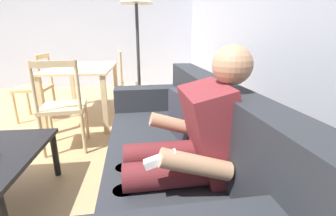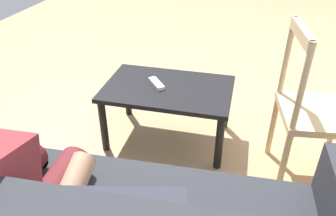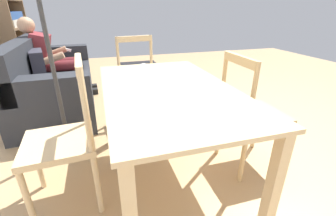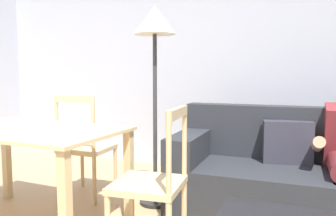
{
  "view_description": "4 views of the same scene",
  "coord_description": "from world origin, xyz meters",
  "px_view_note": "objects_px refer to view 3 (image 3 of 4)",
  "views": [
    {
      "loc": [
        2.58,
        1.77,
        1.15
      ],
      "look_at": [
        1.11,
        1.94,
        0.69
      ],
      "focal_mm": 24.85,
      "sensor_mm": 36.0,
      "label": 1
    },
    {
      "loc": [
        0.64,
        2.68,
        1.47
      ],
      "look_at": [
        1.1,
        0.79,
        0.25
      ],
      "focal_mm": 35.42,
      "sensor_mm": 36.0,
      "label": 2
    },
    {
      "loc": [
        -2.16,
        1.36,
        1.23
      ],
      "look_at": [
        -0.82,
        0.96,
        0.6
      ],
      "focal_mm": 24.27,
      "sensor_mm": 36.0,
      "label": 3
    },
    {
      "loc": [
        1.12,
        -0.87,
        1.14
      ],
      "look_at": [
        0.14,
        1.36,
        0.9
      ],
      "focal_mm": 35.8,
      "sensor_mm": 36.0,
      "label": 4
    }
  ],
  "objects_px": {
    "dining_chair_facing_couch": "(141,83)",
    "person_lounging": "(52,58)",
    "tv_remote": "(141,65)",
    "couch": "(53,81)",
    "bookshelf": "(11,35)",
    "dining_chair_by_doorway": "(251,114)",
    "dining_chair_near_wall": "(64,141)",
    "dining_table": "(168,103)",
    "coffee_table": "(142,71)"
  },
  "relations": [
    {
      "from": "coffee_table",
      "to": "dining_chair_facing_couch",
      "type": "xyz_separation_m",
      "value": [
        -0.89,
        0.18,
        0.1
      ]
    },
    {
      "from": "tv_remote",
      "to": "dining_chair_by_doorway",
      "type": "height_order",
      "value": "dining_chair_by_doorway"
    },
    {
      "from": "bookshelf",
      "to": "dining_chair_by_doorway",
      "type": "height_order",
      "value": "bookshelf"
    },
    {
      "from": "person_lounging",
      "to": "tv_remote",
      "type": "bearing_deg",
      "value": -100.6
    },
    {
      "from": "coffee_table",
      "to": "dining_table",
      "type": "relative_size",
      "value": 0.61
    },
    {
      "from": "dining_chair_near_wall",
      "to": "person_lounging",
      "type": "bearing_deg",
      "value": 9.66
    },
    {
      "from": "coffee_table",
      "to": "dining_chair_facing_couch",
      "type": "height_order",
      "value": "dining_chair_facing_couch"
    },
    {
      "from": "couch",
      "to": "dining_chair_facing_couch",
      "type": "xyz_separation_m",
      "value": [
        -0.89,
        -1.04,
        0.14
      ]
    },
    {
      "from": "dining_chair_by_doorway",
      "to": "dining_table",
      "type": "bearing_deg",
      "value": 90.01
    },
    {
      "from": "coffee_table",
      "to": "dining_chair_near_wall",
      "type": "distance_m",
      "value": 2.1
    },
    {
      "from": "tv_remote",
      "to": "dining_chair_near_wall",
      "type": "distance_m",
      "value": 2.18
    },
    {
      "from": "couch",
      "to": "dining_chair_by_doorway",
      "type": "xyz_separation_m",
      "value": [
        -1.92,
        -1.73,
        0.14
      ]
    },
    {
      "from": "dining_chair_by_doorway",
      "to": "coffee_table",
      "type": "bearing_deg",
      "value": 14.86
    },
    {
      "from": "dining_chair_facing_couch",
      "to": "coffee_table",
      "type": "bearing_deg",
      "value": -11.16
    },
    {
      "from": "couch",
      "to": "coffee_table",
      "type": "xyz_separation_m",
      "value": [
        0.0,
        -1.22,
        0.04
      ]
    },
    {
      "from": "bookshelf",
      "to": "dining_chair_facing_couch",
      "type": "xyz_separation_m",
      "value": [
        -2.3,
        -1.82,
        -0.33
      ]
    },
    {
      "from": "coffee_table",
      "to": "dining_chair_by_doorway",
      "type": "height_order",
      "value": "dining_chair_by_doorway"
    },
    {
      "from": "dining_chair_facing_couch",
      "to": "person_lounging",
      "type": "bearing_deg",
      "value": 41.31
    },
    {
      "from": "couch",
      "to": "person_lounging",
      "type": "distance_m",
      "value": 0.4
    },
    {
      "from": "bookshelf",
      "to": "dining_table",
      "type": "xyz_separation_m",
      "value": [
        -3.33,
        -1.82,
        -0.15
      ]
    },
    {
      "from": "tv_remote",
      "to": "dining_chair_facing_couch",
      "type": "height_order",
      "value": "dining_chair_facing_couch"
    },
    {
      "from": "tv_remote",
      "to": "bookshelf",
      "type": "bearing_deg",
      "value": 18.47
    },
    {
      "from": "dining_chair_near_wall",
      "to": "dining_chair_by_doorway",
      "type": "distance_m",
      "value": 1.36
    },
    {
      "from": "tv_remote",
      "to": "dining_chair_by_doorway",
      "type": "relative_size",
      "value": 0.18
    },
    {
      "from": "couch",
      "to": "person_lounging",
      "type": "height_order",
      "value": "person_lounging"
    },
    {
      "from": "dining_chair_by_doorway",
      "to": "dining_chair_facing_couch",
      "type": "bearing_deg",
      "value": 33.56
    },
    {
      "from": "couch",
      "to": "dining_table",
      "type": "xyz_separation_m",
      "value": [
        -1.92,
        -1.05,
        0.32
      ]
    },
    {
      "from": "dining_chair_near_wall",
      "to": "dining_table",
      "type": "bearing_deg",
      "value": -90.18
    },
    {
      "from": "couch",
      "to": "coffee_table",
      "type": "bearing_deg",
      "value": -89.97
    },
    {
      "from": "coffee_table",
      "to": "dining_table",
      "type": "xyz_separation_m",
      "value": [
        -1.92,
        0.17,
        0.28
      ]
    },
    {
      "from": "dining_chair_by_doorway",
      "to": "bookshelf",
      "type": "bearing_deg",
      "value": 36.88
    },
    {
      "from": "dining_chair_near_wall",
      "to": "dining_chair_facing_couch",
      "type": "xyz_separation_m",
      "value": [
        1.03,
        -0.68,
        -0.0
      ]
    },
    {
      "from": "couch",
      "to": "bookshelf",
      "type": "height_order",
      "value": "bookshelf"
    },
    {
      "from": "coffee_table",
      "to": "dining_chair_by_doorway",
      "type": "relative_size",
      "value": 0.92
    },
    {
      "from": "person_lounging",
      "to": "coffee_table",
      "type": "height_order",
      "value": "person_lounging"
    },
    {
      "from": "coffee_table",
      "to": "bookshelf",
      "type": "bearing_deg",
      "value": 54.62
    },
    {
      "from": "dining_table",
      "to": "dining_chair_near_wall",
      "type": "relative_size",
      "value": 1.46
    },
    {
      "from": "coffee_table",
      "to": "dining_chair_by_doorway",
      "type": "bearing_deg",
      "value": -165.14
    },
    {
      "from": "person_lounging",
      "to": "bookshelf",
      "type": "relative_size",
      "value": 0.62
    },
    {
      "from": "dining_table",
      "to": "dining_chair_by_doorway",
      "type": "distance_m",
      "value": 0.7
    },
    {
      "from": "dining_table",
      "to": "dining_chair_facing_couch",
      "type": "xyz_separation_m",
      "value": [
        1.03,
        0.0,
        -0.17
      ]
    },
    {
      "from": "person_lounging",
      "to": "dining_chair_facing_couch",
      "type": "distance_m",
      "value": 1.6
    },
    {
      "from": "person_lounging",
      "to": "dining_chair_facing_couch",
      "type": "bearing_deg",
      "value": -138.69
    },
    {
      "from": "bookshelf",
      "to": "dining_table",
      "type": "relative_size",
      "value": 1.28
    },
    {
      "from": "dining_table",
      "to": "dining_chair_by_doorway",
      "type": "height_order",
      "value": "dining_chair_by_doorway"
    },
    {
      "from": "couch",
      "to": "dining_chair_facing_couch",
      "type": "distance_m",
      "value": 1.38
    },
    {
      "from": "couch",
      "to": "dining_chair_near_wall",
      "type": "bearing_deg",
      "value": -169.15
    },
    {
      "from": "coffee_table",
      "to": "tv_remote",
      "type": "distance_m",
      "value": 0.11
    },
    {
      "from": "dining_chair_near_wall",
      "to": "dining_chair_facing_couch",
      "type": "distance_m",
      "value": 1.23
    },
    {
      "from": "couch",
      "to": "coffee_table",
      "type": "distance_m",
      "value": 1.22
    }
  ]
}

